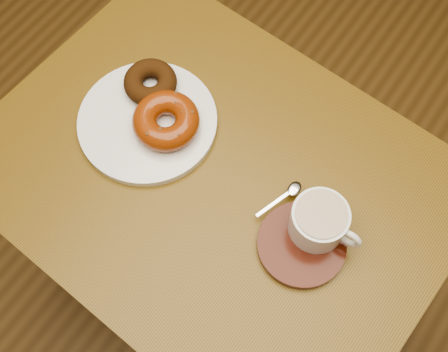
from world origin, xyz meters
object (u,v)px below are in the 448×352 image
Objects in this scene: donut_plate at (148,122)px; saucer at (301,245)px; cafe_table at (216,201)px; coffee_cup at (320,221)px.

donut_plate is 0.35m from saucer.
saucer is (0.19, -0.02, 0.13)m from cafe_table.
saucer is at bearing -6.02° from donut_plate.
donut_plate and saucer have the same top height.
donut_plate is at bearing 177.84° from coffee_cup.
saucer is (0.35, -0.04, 0.00)m from donut_plate.
saucer reaches higher than cafe_table.
donut_plate is at bearing 178.29° from cafe_table.
coffee_cup reaches higher than donut_plate.
coffee_cup reaches higher than saucer.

